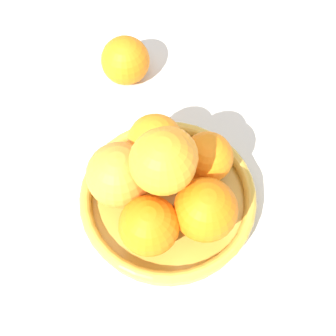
% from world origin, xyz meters
% --- Properties ---
extents(ground_plane, '(4.00, 4.00, 0.00)m').
position_xyz_m(ground_plane, '(0.00, 0.00, 0.00)').
color(ground_plane, beige).
extents(fruit_bowl, '(0.24, 0.24, 0.04)m').
position_xyz_m(fruit_bowl, '(0.00, 0.00, 0.02)').
color(fruit_bowl, gold).
rests_on(fruit_bowl, ground_plane).
extents(orange_pile, '(0.19, 0.19, 0.14)m').
position_xyz_m(orange_pile, '(0.01, 0.00, 0.09)').
color(orange_pile, orange).
rests_on(orange_pile, fruit_bowl).
extents(stray_orange, '(0.08, 0.08, 0.08)m').
position_xyz_m(stray_orange, '(-0.03, -0.23, 0.04)').
color(stray_orange, orange).
rests_on(stray_orange, ground_plane).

